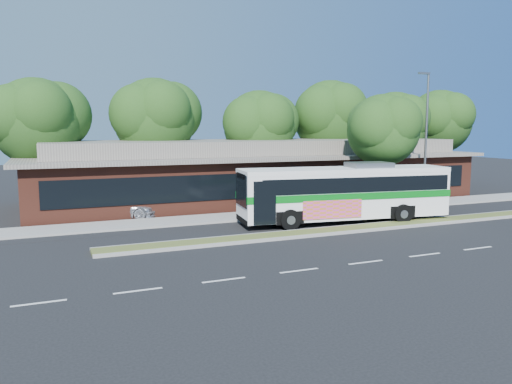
# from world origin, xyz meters

# --- Properties ---
(ground) EXTENTS (120.00, 120.00, 0.00)m
(ground) POSITION_xyz_m (0.00, 0.00, 0.00)
(ground) COLOR black
(ground) RESTS_ON ground
(median_strip) EXTENTS (26.00, 1.10, 0.15)m
(median_strip) POSITION_xyz_m (0.00, 0.60, 0.07)
(median_strip) COLOR #505825
(median_strip) RESTS_ON ground
(sidewalk) EXTENTS (44.00, 2.60, 0.12)m
(sidewalk) POSITION_xyz_m (0.00, 6.40, 0.06)
(sidewalk) COLOR gray
(sidewalk) RESTS_ON ground
(plaza_building) EXTENTS (33.20, 11.20, 4.45)m
(plaza_building) POSITION_xyz_m (0.00, 12.99, 2.13)
(plaza_building) COLOR #602A1E
(plaza_building) RESTS_ON ground
(lamp_post) EXTENTS (0.93, 0.18, 9.07)m
(lamp_post) POSITION_xyz_m (9.56, 6.00, 4.90)
(lamp_post) COLOR slate
(lamp_post) RESTS_ON ground
(tree_bg_a) EXTENTS (6.47, 5.80, 8.63)m
(tree_bg_a) POSITION_xyz_m (-14.58, 15.14, 5.87)
(tree_bg_a) COLOR black
(tree_bg_a) RESTS_ON ground
(tree_bg_b) EXTENTS (6.69, 6.00, 9.00)m
(tree_bg_b) POSITION_xyz_m (-6.57, 16.14, 6.14)
(tree_bg_b) COLOR black
(tree_bg_b) RESTS_ON ground
(tree_bg_c) EXTENTS (6.24, 5.60, 8.26)m
(tree_bg_c) POSITION_xyz_m (1.40, 15.13, 5.59)
(tree_bg_c) COLOR black
(tree_bg_c) RESTS_ON ground
(tree_bg_d) EXTENTS (6.91, 6.20, 9.37)m
(tree_bg_d) POSITION_xyz_m (8.45, 16.15, 6.42)
(tree_bg_d) COLOR black
(tree_bg_d) RESTS_ON ground
(tree_bg_e) EXTENTS (6.47, 5.80, 8.50)m
(tree_bg_e) POSITION_xyz_m (14.42, 15.14, 5.74)
(tree_bg_e) COLOR black
(tree_bg_e) RESTS_ON ground
(tree_bg_f) EXTENTS (6.69, 6.00, 8.92)m
(tree_bg_f) POSITION_xyz_m (20.43, 16.14, 6.06)
(tree_bg_f) COLOR black
(tree_bg_f) RESTS_ON ground
(transit_bus) EXTENTS (12.30, 4.11, 3.39)m
(transit_bus) POSITION_xyz_m (0.99, 2.67, 1.89)
(transit_bus) COLOR white
(transit_bus) RESTS_ON ground
(sedan) EXTENTS (4.95, 3.43, 1.33)m
(sedan) POSITION_xyz_m (-10.73, 9.13, 0.66)
(sedan) COLOR silver
(sedan) RESTS_ON ground
(sidewalk_tree) EXTENTS (5.28, 4.73, 7.56)m
(sidewalk_tree) POSITION_xyz_m (6.34, 6.12, 5.30)
(sidewalk_tree) COLOR black
(sidewalk_tree) RESTS_ON ground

